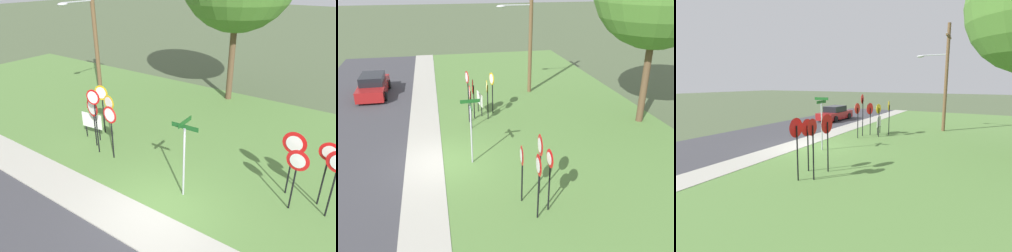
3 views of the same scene
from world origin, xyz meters
TOP-DOWN VIEW (x-y plane):
  - ground_plane at (0.00, 0.00)m, footprint 160.00×160.00m
  - sidewalk_strip at (0.00, -0.80)m, footprint 44.00×1.60m
  - grass_median at (0.00, 6.00)m, footprint 44.00×12.00m
  - stop_sign_near_left at (-4.27, 1.59)m, footprint 0.63×0.13m
  - stop_sign_near_right at (-3.43, 1.61)m, footprint 0.71×0.10m
  - stop_sign_far_left at (-5.42, 3.07)m, footprint 0.69×0.16m
  - stop_sign_far_center at (-4.53, 2.66)m, footprint 0.65×0.12m
  - stop_sign_far_right at (-4.79, 1.93)m, footprint 0.78×0.16m
  - yield_sign_near_left at (4.22, 3.38)m, footprint 0.64×0.11m
  - yield_sign_near_right at (3.16, 3.36)m, footprint 0.79×0.11m
  - yield_sign_far_right at (3.49, 2.61)m, footprint 0.70×0.12m
  - street_name_post at (0.28, 1.24)m, footprint 0.96×0.82m
  - utility_pole at (-8.92, 6.06)m, footprint 2.10×2.34m
  - notice_board at (-5.42, 2.36)m, footprint 1.09×0.17m

SIDE VIEW (x-z plane):
  - ground_plane at x=0.00m, z-range 0.00..0.00m
  - grass_median at x=0.00m, z-range 0.00..0.04m
  - sidewalk_strip at x=0.00m, z-range 0.00..0.06m
  - notice_board at x=-5.42m, z-range 0.25..1.50m
  - stop_sign_far_center at x=-4.53m, z-range 0.52..2.75m
  - yield_sign_far_right at x=3.49m, z-range 0.57..2.76m
  - stop_sign_far_right at x=-4.79m, z-range 0.55..2.79m
  - stop_sign_near_right at x=-3.43m, z-range 0.56..2.88m
  - street_name_post at x=0.28m, z-range 0.32..3.18m
  - yield_sign_near_left at x=4.22m, z-range 0.60..2.94m
  - stop_sign_far_left at x=-5.42m, z-range 0.57..2.97m
  - yield_sign_near_right at x=3.16m, z-range 0.63..3.02m
  - stop_sign_near_left at x=-4.27m, z-range 0.65..3.49m
  - utility_pole at x=-8.92m, z-range 0.38..8.23m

